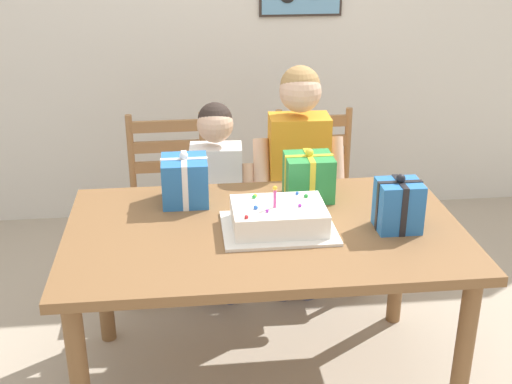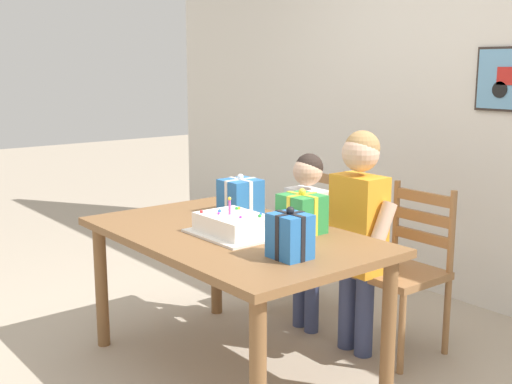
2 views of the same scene
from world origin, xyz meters
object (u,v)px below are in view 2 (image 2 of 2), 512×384
gift_box_beside_cake (302,213)px  chair_right (404,269)px  dining_table (232,249)px  chair_left (306,240)px  child_older (358,220)px  gift_box_red_large (290,236)px  child_younger (307,224)px  gift_box_corner_small (240,196)px  birthday_cake (234,225)px

gift_box_beside_cake → chair_right: (0.17, 0.61, -0.37)m
dining_table → chair_left: size_ratio=1.70×
chair_right → child_older: child_older is taller
child_older → chair_left: bearing=160.9°
gift_box_red_large → child_older: 0.78m
child_younger → child_older: bearing=-0.1°
dining_table → chair_left: 0.99m
dining_table → gift_box_corner_small: size_ratio=6.80×
gift_box_corner_small → child_younger: bearing=68.0°
birthday_cake → gift_box_red_large: gift_box_red_large is taller
gift_box_beside_cake → gift_box_corner_small: bearing=178.2°
child_older → child_younger: bearing=179.9°
birthday_cake → chair_left: bearing=116.1°
dining_table → gift_box_red_large: size_ratio=6.74×
birthday_cake → child_younger: bearing=106.7°
gift_box_corner_small → child_younger: (0.15, 0.37, -0.19)m
chair_right → child_older: size_ratio=0.75×
gift_box_red_large → birthday_cake: bearing=174.8°
dining_table → gift_box_corner_small: gift_box_corner_small is taller
gift_box_red_large → gift_box_corner_small: bearing=156.6°
dining_table → child_younger: bearing=103.0°
chair_right → child_younger: (-0.55, -0.22, 0.18)m
child_younger → birthday_cake: bearing=-73.3°
gift_box_beside_cake → chair_left: 0.95m
birthday_cake → child_younger: size_ratio=0.41×
chair_left → gift_box_beside_cake: bearing=-44.9°
chair_right → chair_left: bearing=-180.0°
birthday_cake → child_older: child_older is taller
gift_box_red_large → gift_box_beside_cake: 0.45m
birthday_cake → chair_right: size_ratio=0.48×
gift_box_corner_small → chair_right: size_ratio=0.25×
gift_box_corner_small → chair_left: (-0.09, 0.60, -0.37)m
chair_left → chair_right: same height
chair_left → birthday_cake: bearing=-63.9°
birthday_cake → chair_left: size_ratio=0.48×
gift_box_corner_small → child_older: child_older is taller
chair_left → child_older: 0.74m
dining_table → chair_left: (-0.39, 0.89, -0.19)m
gift_box_beside_cake → chair_right: 0.74m
gift_box_corner_small → child_younger: size_ratio=0.21×
gift_box_red_large → gift_box_corner_small: (-0.82, 0.35, -0.00)m
chair_left → chair_right: bearing=0.0°
dining_table → chair_left: bearing=113.9°
gift_box_beside_cake → child_older: child_older is taller
chair_left → child_younger: size_ratio=0.86×
gift_box_red_large → child_younger: bearing=132.5°
gift_box_beside_cake → chair_left: gift_box_beside_cake is taller
chair_left → child_older: (0.64, -0.22, 0.28)m
chair_right → child_younger: bearing=-157.9°
gift_box_red_large → gift_box_beside_cake: (-0.29, 0.34, -0.00)m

